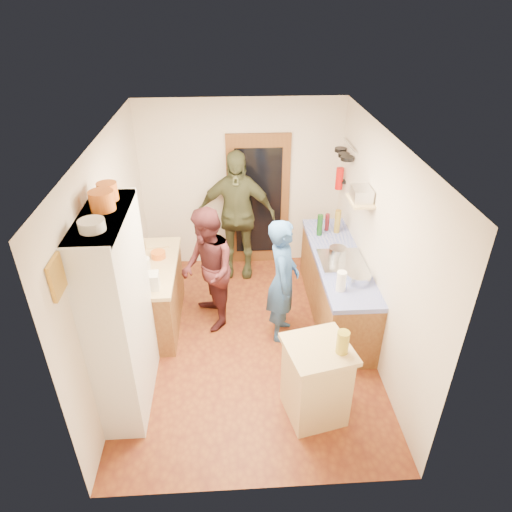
{
  "coord_description": "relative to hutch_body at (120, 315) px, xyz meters",
  "views": [
    {
      "loc": [
        -0.18,
        -4.45,
        3.91
      ],
      "look_at": [
        0.1,
        0.15,
        1.16
      ],
      "focal_mm": 32.0,
      "sensor_mm": 36.0,
      "label": 1
    }
  ],
  "objects": [
    {
      "name": "island_top",
      "position": [
        1.93,
        -0.38,
        -0.22
      ],
      "size": [
        0.74,
        0.74,
        0.05
      ],
      "primitive_type": "cube",
      "rotation": [
        0.0,
        0.0,
        0.23
      ],
      "color": "#D8BC81",
      "rests_on": "island_base"
    },
    {
      "name": "bottle_a",
      "position": [
        2.35,
        1.92,
        -0.05
      ],
      "size": [
        0.09,
        0.09,
        0.31
      ],
      "primitive_type": "cylinder",
      "rotation": [
        0.0,
        0.0,
        0.18
      ],
      "color": "#143F14",
      "rests_on": "right_counter_top"
    },
    {
      "name": "wall_right",
      "position": [
        2.81,
        0.8,
        0.2
      ],
      "size": [
        0.02,
        4.0,
        2.6
      ],
      "primitive_type": "cube",
      "color": "beige",
      "rests_on": "ground"
    },
    {
      "name": "radio",
      "position": [
        2.67,
        1.25,
        0.69
      ],
      "size": [
        0.23,
        0.31,
        0.15
      ],
      "primitive_type": "cube",
      "rotation": [
        0.0,
        0.0,
        -0.03
      ],
      "color": "silver",
      "rests_on": "wall_shelf"
    },
    {
      "name": "floor",
      "position": [
        1.3,
        0.8,
        -1.11
      ],
      "size": [
        3.0,
        4.0,
        0.02
      ],
      "primitive_type": "cube",
      "color": "brown",
      "rests_on": "ground"
    },
    {
      "name": "pan_hang_c",
      "position": [
        2.7,
        2.55,
        0.81
      ],
      "size": [
        0.17,
        0.17,
        0.05
      ],
      "primitive_type": "cylinder",
      "color": "black",
      "rests_on": "pan_rail"
    },
    {
      "name": "ceiling",
      "position": [
        1.3,
        0.8,
        1.51
      ],
      "size": [
        3.0,
        4.0,
        0.02
      ],
      "primitive_type": "cube",
      "color": "silver",
      "rests_on": "ground"
    },
    {
      "name": "oil_jar",
      "position": [
        2.13,
        -0.45,
        -0.07
      ],
      "size": [
        0.14,
        0.14,
        0.24
      ],
      "primitive_type": "cylinder",
      "rotation": [
        0.0,
        0.0,
        0.23
      ],
      "color": "#AD9E2D",
      "rests_on": "island_top"
    },
    {
      "name": "pot_on_hob",
      "position": [
        2.45,
        1.22,
        -0.09
      ],
      "size": [
        0.22,
        0.22,
        0.14
      ],
      "primitive_type": "cylinder",
      "color": "silver",
      "rests_on": "hob"
    },
    {
      "name": "toaster",
      "position": [
        0.15,
        0.74,
        -0.1
      ],
      "size": [
        0.27,
        0.19,
        0.19
      ],
      "primitive_type": "cube",
      "rotation": [
        0.0,
        0.0,
        0.06
      ],
      "color": "white",
      "rests_on": "left_counter_top"
    },
    {
      "name": "bottle_c",
      "position": [
        2.61,
        1.98,
        -0.03
      ],
      "size": [
        0.1,
        0.1,
        0.34
      ],
      "primitive_type": "cylinder",
      "rotation": [
        0.0,
        0.0,
        -0.28
      ],
      "color": "olive",
      "rests_on": "right_counter_top"
    },
    {
      "name": "orange_bowl",
      "position": [
        0.18,
        1.43,
        -0.16
      ],
      "size": [
        0.21,
        0.21,
        0.08
      ],
      "primitive_type": "cylinder",
      "rotation": [
        0.0,
        0.0,
        0.14
      ],
      "color": "orange",
      "rests_on": "left_counter_top"
    },
    {
      "name": "orange_pot_b",
      "position": [
        0.0,
        0.32,
        1.18
      ],
      "size": [
        0.19,
        0.19,
        0.17
      ],
      "primitive_type": "cylinder",
      "color": "orange",
      "rests_on": "hutch_top_shelf"
    },
    {
      "name": "hob",
      "position": [
        2.5,
        1.17,
        -0.18
      ],
      "size": [
        0.55,
        0.58,
        0.04
      ],
      "primitive_type": "cube",
      "color": "silver",
      "rests_on": "right_counter_top"
    },
    {
      "name": "fire_extinguisher",
      "position": [
        2.71,
        2.5,
        0.4
      ],
      "size": [
        0.11,
        0.11,
        0.32
      ],
      "primitive_type": "cylinder",
      "color": "red",
      "rests_on": "wall_right"
    },
    {
      "name": "wall_left",
      "position": [
        -0.21,
        0.8,
        0.2
      ],
      "size": [
        0.02,
        4.0,
        2.6
      ],
      "primitive_type": "cube",
      "color": "beige",
      "rests_on": "ground"
    },
    {
      "name": "door_frame",
      "position": [
        1.55,
        2.77,
        -0.05
      ],
      "size": [
        0.95,
        0.06,
        2.1
      ],
      "primitive_type": "cube",
      "color": "brown",
      "rests_on": "ground"
    },
    {
      "name": "person_back",
      "position": [
        1.22,
        2.44,
        -0.12
      ],
      "size": [
        1.21,
        0.62,
        1.97
      ],
      "primitive_type": "imported",
      "rotation": [
        0.0,
        0.0,
        -0.13
      ],
      "color": "#3D3F26",
      "rests_on": "ground"
    },
    {
      "name": "right_counter_top",
      "position": [
        2.5,
        1.3,
        -0.23
      ],
      "size": [
        0.62,
        2.22,
        0.06
      ],
      "primitive_type": "cube",
      "color": "#0212A2",
      "rests_on": "right_counter_base"
    },
    {
      "name": "wall_back",
      "position": [
        1.3,
        2.81,
        0.2
      ],
      "size": [
        3.0,
        0.02,
        2.6
      ],
      "primitive_type": "cube",
      "color": "beige",
      "rests_on": "ground"
    },
    {
      "name": "wall_front",
      "position": [
        1.3,
        -1.21,
        0.2
      ],
      "size": [
        3.0,
        0.02,
        2.6
      ],
      "primitive_type": "cube",
      "color": "beige",
      "rests_on": "ground"
    },
    {
      "name": "hutch_body",
      "position": [
        0.0,
        0.0,
        0.0
      ],
      "size": [
        0.4,
        1.2,
        2.2
      ],
      "primitive_type": "cube",
      "color": "silver",
      "rests_on": "ground"
    },
    {
      "name": "pan_hang_a",
      "position": [
        2.7,
        2.15,
        0.82
      ],
      "size": [
        0.18,
        0.18,
        0.05
      ],
      "primitive_type": "cylinder",
      "color": "black",
      "rests_on": "pan_rail"
    },
    {
      "name": "bottle_b",
      "position": [
        2.48,
        2.05,
        -0.07
      ],
      "size": [
        0.07,
        0.07,
        0.25
      ],
      "primitive_type": "cylinder",
      "rotation": [
        0.0,
        0.0,
        0.15
      ],
      "color": "#591419",
      "rests_on": "right_counter_top"
    },
    {
      "name": "picture_frame",
      "position": [
        -0.18,
        -0.75,
        0.95
      ],
      "size": [
        0.03,
        0.25,
        0.3
      ],
      "primitive_type": "cube",
      "color": "gold",
      "rests_on": "wall_left"
    },
    {
      "name": "pan_hang_b",
      "position": [
        2.7,
        2.35,
        0.8
      ],
      "size": [
        0.16,
        0.16,
        0.05
      ],
      "primitive_type": "cylinder",
      "color": "black",
      "rests_on": "pan_rail"
    },
    {
      "name": "orange_pot_a",
      "position": [
        0.0,
        0.1,
        1.19
      ],
      "size": [
        0.22,
        0.22,
        0.18
      ],
      "primitive_type": "cylinder",
      "color": "orange",
      "rests_on": "hutch_top_shelf"
    },
    {
      "name": "person_hob",
      "position": [
        1.76,
        0.9,
        -0.29
      ],
      "size": [
        0.47,
        0.64,
        1.63
      ],
      "primitive_type": "imported",
      "rotation": [
        0.0,
        0.0,
        1.42
      ],
      "color": "#2B5393",
      "rests_on": "ground"
    },
    {
      "name": "left_counter_top",
      "position": [
        0.1,
        1.25,
        -0.23
      ],
      "size": [
        0.64,
        1.44,
        0.05
      ],
      "primitive_type": "cube",
      "color": "#D8BC81",
      "rests_on": "left_counter_base"
    },
    {
      "name": "plate_stack",
      "position": [
        0.0,
        -0.3,
        1.14
      ],
      "size": [
        0.22,
        0.22,
        0.09
      ],
      "primitive_type": "cylinder",
      "color": "white",
      "rests_on": "hutch_top_shelf"
    },
    {
      "name": "hutch_top_shelf",
      "position": [
        0.0,
        0.0,
        1.08
      ],
      "size": [
        0.4,
        1.14,
        0.04
      ],
      "primitive_type": "cube",
      "color": "silver",
      "rests_on": "hutch_body"
    },
    {
      "name": "person_left",
      "position": [
        0.83,
        1.25,
        -0.27
      ],
      "size": [
        0.81,
        0.94,
        1.65
      ],
      "primitive_type": "imported",
      "rotation": [
        0.0,
        0.0,
        -1.31
      ],
      "color": "#41191C",
      "rests_on": "ground"
    },
    {
      "name": "island_base",
      "position": [
        1.93,
        -0.38,
        -0.67
      ],
      "size": [
        0.66,
        0.66,
        0.86
      ],
      "primitive_type": "cube",
      "rotation": [
        0.0,
        0.0,
        0.23
      ],
      "color": "#D8BC81",
      "rests_on": "ground"
    },
    {
      "name": "cutting_board",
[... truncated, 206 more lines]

